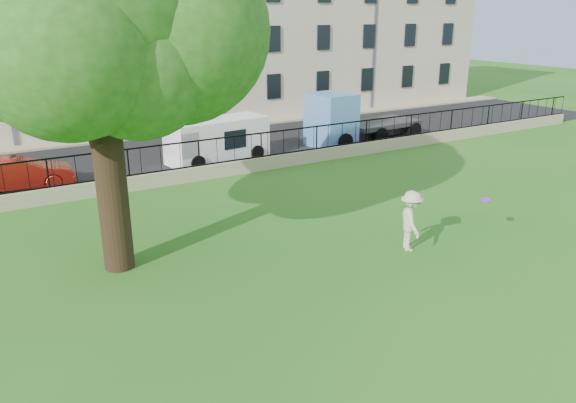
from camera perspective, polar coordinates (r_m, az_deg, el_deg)
ground at (r=14.75m, az=9.61°, el=-9.18°), size 120.00×120.00×0.00m
retaining_wall at (r=24.32m, az=-8.94°, el=2.90°), size 50.00×0.40×0.60m
iron_railing at (r=24.10m, az=-9.04°, el=4.85°), size 50.00×0.05×1.13m
street at (r=28.67m, az=-12.54°, el=4.49°), size 60.00×9.00×0.01m
sidewalk at (r=33.51m, az=-15.48°, el=6.38°), size 60.00×1.40×0.12m
building_row at (r=38.31m, az=-18.92°, el=17.90°), size 56.40×10.40×13.80m
tree at (r=15.22m, az=-19.78°, el=18.21°), size 8.31×6.51×10.43m
man at (r=17.12m, az=12.37°, el=-1.94°), size 1.13×1.37×1.85m
frisbee at (r=17.97m, az=19.43°, el=0.14°), size 0.33×0.33×0.12m
red_sedan at (r=25.00m, az=-25.49°, el=2.55°), size 4.06×1.67×1.31m
white_van at (r=27.17m, az=-7.18°, el=6.20°), size 5.02×2.47×2.03m
blue_truck at (r=31.49m, az=7.74°, el=8.62°), size 6.85×2.87×2.80m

